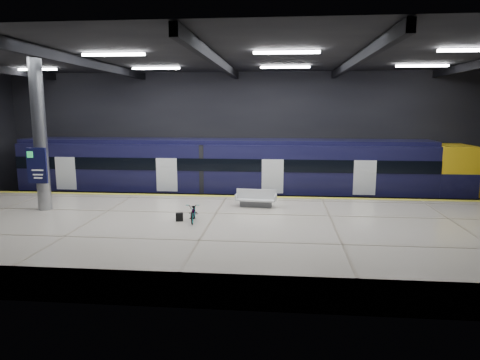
# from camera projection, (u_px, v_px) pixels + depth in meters

# --- Properties ---
(ground) EXTENTS (30.00, 30.00, 0.00)m
(ground) POSITION_uv_depth(u_px,v_px,m) (219.00, 231.00, 20.24)
(ground) COLOR black
(ground) RESTS_ON ground
(room_shell) EXTENTS (30.10, 16.10, 8.05)m
(room_shell) POSITION_uv_depth(u_px,v_px,m) (218.00, 108.00, 19.30)
(room_shell) COLOR black
(room_shell) RESTS_ON ground
(platform) EXTENTS (30.00, 11.00, 1.10)m
(platform) POSITION_uv_depth(u_px,v_px,m) (211.00, 235.00, 17.69)
(platform) COLOR beige
(platform) RESTS_ON ground
(safety_strip) EXTENTS (30.00, 0.40, 0.01)m
(safety_strip) POSITION_uv_depth(u_px,v_px,m) (227.00, 196.00, 22.76)
(safety_strip) COLOR gold
(safety_strip) RESTS_ON platform
(rails) EXTENTS (30.00, 1.52, 0.16)m
(rails) POSITION_uv_depth(u_px,v_px,m) (232.00, 204.00, 25.63)
(rails) COLOR gray
(rails) RESTS_ON ground
(train) EXTENTS (29.40, 2.84, 3.79)m
(train) POSITION_uv_depth(u_px,v_px,m) (253.00, 171.00, 25.18)
(train) COLOR black
(train) RESTS_ON ground
(bench) EXTENTS (1.97, 0.95, 0.85)m
(bench) POSITION_uv_depth(u_px,v_px,m) (256.00, 201.00, 20.29)
(bench) COLOR #595B60
(bench) RESTS_ON platform
(bicycle) EXTENTS (0.71, 1.58, 0.80)m
(bicycle) POSITION_uv_depth(u_px,v_px,m) (194.00, 212.00, 17.61)
(bicycle) COLOR #99999E
(bicycle) RESTS_ON platform
(pannier_bag) EXTENTS (0.34, 0.26, 0.35)m
(pannier_bag) POSITION_uv_depth(u_px,v_px,m) (179.00, 217.00, 17.70)
(pannier_bag) COLOR black
(pannier_bag) RESTS_ON platform
(info_column) EXTENTS (0.90, 0.78, 6.90)m
(info_column) POSITION_uv_depth(u_px,v_px,m) (40.00, 137.00, 19.25)
(info_column) COLOR #9EA0A5
(info_column) RESTS_ON platform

